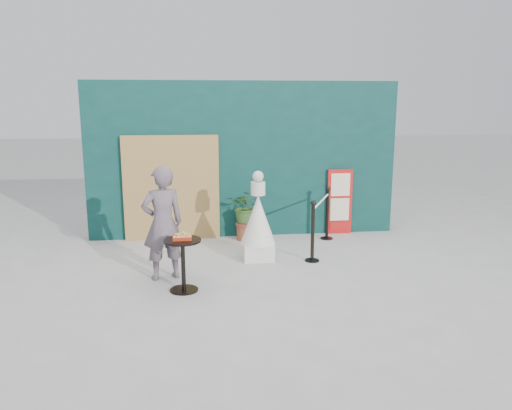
# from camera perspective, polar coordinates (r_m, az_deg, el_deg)

# --- Properties ---
(ground) EXTENTS (60.00, 60.00, 0.00)m
(ground) POSITION_cam_1_polar(r_m,az_deg,el_deg) (7.09, 1.22, -9.94)
(ground) COLOR #ADAAA5
(ground) RESTS_ON ground
(back_wall) EXTENTS (6.00, 0.30, 3.00)m
(back_wall) POSITION_cam_1_polar(r_m,az_deg,el_deg) (9.78, -1.42, 5.21)
(back_wall) COLOR #0B332D
(back_wall) RESTS_ON ground
(bamboo_fence) EXTENTS (1.80, 0.08, 2.00)m
(bamboo_fence) POSITION_cam_1_polar(r_m,az_deg,el_deg) (9.60, -9.63, 1.91)
(bamboo_fence) COLOR tan
(bamboo_fence) RESTS_ON ground
(woman) EXTENTS (0.72, 0.59, 1.71)m
(woman) POSITION_cam_1_polar(r_m,az_deg,el_deg) (7.50, -10.61, -2.06)
(woman) COLOR slate
(woman) RESTS_ON ground
(menu_board) EXTENTS (0.50, 0.07, 1.30)m
(menu_board) POSITION_cam_1_polar(r_m,az_deg,el_deg) (10.09, 9.52, 0.37)
(menu_board) COLOR red
(menu_board) RESTS_ON ground
(statue) EXTENTS (0.59, 0.59, 1.50)m
(statue) POSITION_cam_1_polar(r_m,az_deg,el_deg) (8.34, 0.23, -2.14)
(statue) COLOR white
(statue) RESTS_ON ground
(cafe_table) EXTENTS (0.52, 0.52, 0.75)m
(cafe_table) POSITION_cam_1_polar(r_m,az_deg,el_deg) (7.06, -8.35, -5.88)
(cafe_table) COLOR black
(cafe_table) RESTS_ON ground
(food_basket) EXTENTS (0.26, 0.19, 0.11)m
(food_basket) POSITION_cam_1_polar(r_m,az_deg,el_deg) (6.98, -8.40, -3.61)
(food_basket) COLOR #AE2E12
(food_basket) RESTS_ON cafe_table
(planter) EXTENTS (0.57, 0.49, 0.97)m
(planter) POSITION_cam_1_polar(r_m,az_deg,el_deg) (9.51, -1.20, -0.70)
(planter) COLOR brown
(planter) RESTS_ON ground
(stanchion_barrier) EXTENTS (0.84, 1.54, 1.03)m
(stanchion_barrier) POSITION_cam_1_polar(r_m,az_deg,el_deg) (8.99, 7.39, -2.00)
(stanchion_barrier) COLOR black
(stanchion_barrier) RESTS_ON ground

